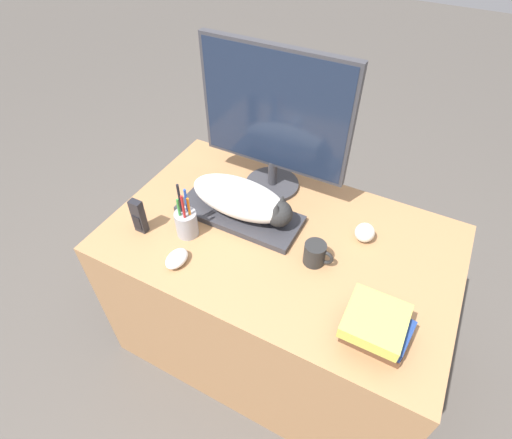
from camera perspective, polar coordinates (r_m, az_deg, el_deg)
The scene contains 11 objects.
ground_plane at distance 1.86m, azimuth -3.13°, elevation -25.58°, with size 12.00×12.00×0.00m, color #4C4742.
desk at distance 1.70m, azimuth 2.99°, elevation -10.62°, with size 1.22×0.77×0.70m.
keyboard at distance 1.49m, azimuth -2.36°, elevation 0.79°, with size 0.46×0.19×0.02m.
cat at distance 1.43m, azimuth -1.85°, elevation 2.88°, with size 0.39×0.16×0.14m.
monitor at distance 1.45m, azimuth 2.63°, elevation 14.41°, with size 0.56×0.21×0.56m.
computer_mouse at distance 1.36m, azimuth -11.26°, elevation -5.49°, with size 0.06×0.09×0.04m.
coffee_mug at distance 1.33m, azimuth 8.50°, elevation -4.86°, with size 0.10×0.07×0.08m.
pen_cup at distance 1.42m, azimuth -9.91°, elevation -0.40°, with size 0.08×0.08×0.21m.
baseball at distance 1.44m, azimuth 15.27°, elevation -1.81°, with size 0.07×0.07×0.07m.
phone at distance 1.46m, azimuth -16.42°, elevation 0.42°, with size 0.04×0.03×0.14m.
book_stack at distance 1.19m, azimuth 16.75°, elevation -14.38°, with size 0.19×0.17×0.11m.
Camera 1 is at (0.37, -0.51, 1.75)m, focal length 28.00 mm.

